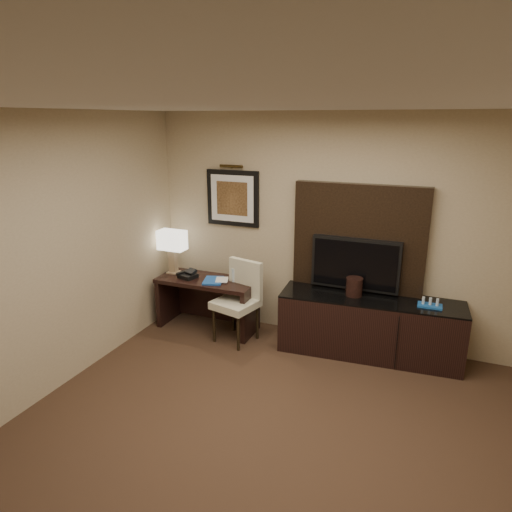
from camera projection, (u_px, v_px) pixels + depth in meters
The scene contains 18 objects.
floor at pixel (251, 470), 3.54m from camera, with size 4.50×5.00×0.01m, color #372419.
ceiling at pixel (250, 104), 2.75m from camera, with size 4.50×5.00×0.01m, color silver.
wall_back at pixel (334, 230), 5.36m from camera, with size 4.50×0.01×2.70m, color tan.
wall_left at pixel (13, 270), 3.97m from camera, with size 0.01×5.00×2.70m, color tan.
desk at pixel (208, 303), 5.85m from camera, with size 1.25×0.54×0.67m, color black.
credenza at pixel (369, 326), 5.19m from camera, with size 2.01×0.56×0.69m, color black.
tv_wall_panel at pixel (358, 241), 5.22m from camera, with size 1.50×0.12×1.30m, color black.
tv at pixel (355, 264), 5.20m from camera, with size 1.00×0.08×0.60m, color black.
artwork at pixel (233, 198), 5.73m from camera, with size 0.70×0.04×0.70m, color black.
picture_light at pixel (231, 166), 5.58m from camera, with size 0.04×0.04×0.30m, color #3F3014.
desk_chair at pixel (236, 303), 5.47m from camera, with size 0.47×0.54×0.98m, color beige, non-canonical shape.
table_lamp at pixel (173, 251), 5.89m from camera, with size 0.36×0.21×0.59m, color #9B8260, non-canonical shape.
desk_phone at pixel (188, 274), 5.77m from camera, with size 0.20×0.18×0.10m, color black, non-canonical shape.
blue_folder at pixel (213, 281), 5.66m from camera, with size 0.23×0.31×0.02m, color #184CA0.
book at pixel (215, 273), 5.65m from camera, with size 0.16×0.02×0.21m, color beige.
water_bottle at pixel (234, 275), 5.63m from camera, with size 0.06×0.06×0.17m, color silver.
ice_bucket at pixel (354, 287), 5.13m from camera, with size 0.19×0.19×0.21m, color black.
minibar_tray at pixel (430, 303), 4.84m from camera, with size 0.25×0.15×0.09m, color #1A5AAE, non-canonical shape.
Camera 1 is at (1.14, -2.67, 2.62)m, focal length 32.00 mm.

